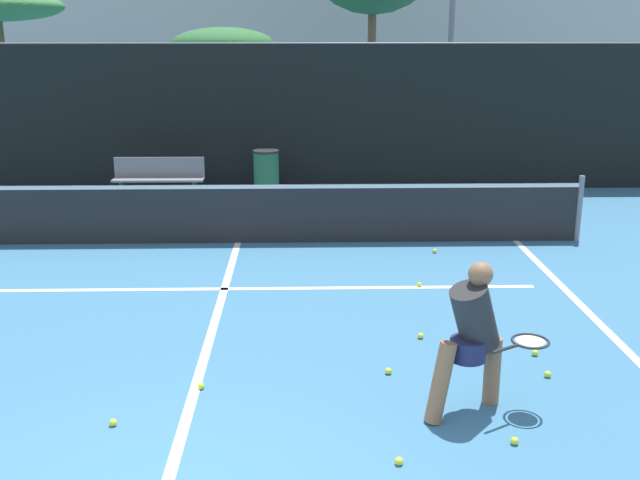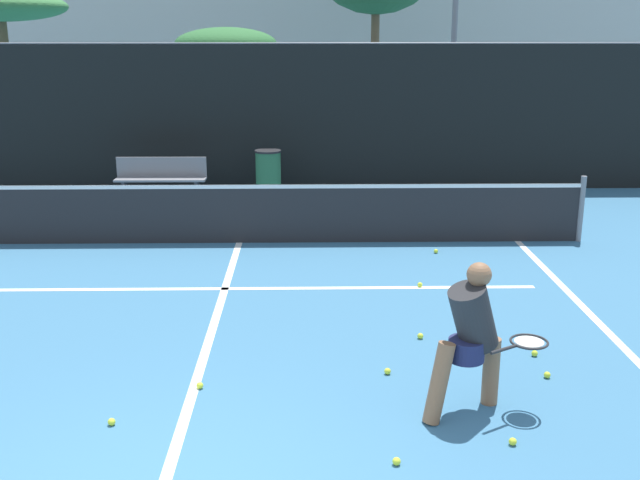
% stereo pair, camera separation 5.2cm
% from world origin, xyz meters
% --- Properties ---
extents(court_service_line, '(8.25, 0.10, 0.01)m').
position_xyz_m(court_service_line, '(0.00, 4.96, 0.00)').
color(court_service_line, white).
rests_on(court_service_line, ground).
extents(court_center_mark, '(0.10, 6.78, 0.01)m').
position_xyz_m(court_center_mark, '(0.00, 3.79, 0.00)').
color(court_center_mark, white).
rests_on(court_center_mark, ground).
extents(court_sideline_right, '(0.10, 7.78, 0.01)m').
position_xyz_m(court_sideline_right, '(4.51, 3.79, 0.00)').
color(court_sideline_right, white).
rests_on(court_sideline_right, ground).
extents(net, '(11.09, 0.09, 1.07)m').
position_xyz_m(net, '(0.00, 7.18, 0.51)').
color(net, slate).
rests_on(net, ground).
extents(fence_back, '(24.00, 0.06, 3.06)m').
position_xyz_m(fence_back, '(0.00, 11.35, 1.52)').
color(fence_back, black).
rests_on(fence_back, ground).
extents(player_practicing, '(1.22, 0.58, 1.40)m').
position_xyz_m(player_practicing, '(2.53, 1.63, 0.74)').
color(player_practicing, '#8C6042').
rests_on(player_practicing, ground).
extents(tennis_ball_scattered_0, '(0.07, 0.07, 0.07)m').
position_xyz_m(tennis_ball_scattered_0, '(-0.62, 1.42, 0.03)').
color(tennis_ball_scattered_0, '#D1E033').
rests_on(tennis_ball_scattered_0, ground).
extents(tennis_ball_scattered_1, '(0.07, 0.07, 0.07)m').
position_xyz_m(tennis_ball_scattered_1, '(3.46, 2.26, 0.03)').
color(tennis_ball_scattered_1, '#D1E033').
rests_on(tennis_ball_scattered_1, ground).
extents(tennis_ball_scattered_2, '(0.07, 0.07, 0.07)m').
position_xyz_m(tennis_ball_scattered_2, '(2.60, 4.98, 0.03)').
color(tennis_ball_scattered_2, '#D1E033').
rests_on(tennis_ball_scattered_2, ground).
extents(tennis_ball_scattered_3, '(0.07, 0.07, 0.07)m').
position_xyz_m(tennis_ball_scattered_3, '(3.07, 6.54, 0.03)').
color(tennis_ball_scattered_3, '#D1E033').
rests_on(tennis_ball_scattered_3, ground).
extents(tennis_ball_scattered_6, '(0.07, 0.07, 0.07)m').
position_xyz_m(tennis_ball_scattered_6, '(1.79, 0.76, 0.03)').
color(tennis_ball_scattered_6, '#D1E033').
rests_on(tennis_ball_scattered_6, ground).
extents(tennis_ball_scattered_7, '(0.07, 0.07, 0.07)m').
position_xyz_m(tennis_ball_scattered_7, '(3.48, 2.77, 0.03)').
color(tennis_ball_scattered_7, '#D1E033').
rests_on(tennis_ball_scattered_7, ground).
extents(tennis_ball_scattered_8, '(0.07, 0.07, 0.07)m').
position_xyz_m(tennis_ball_scattered_8, '(1.89, 2.37, 0.03)').
color(tennis_ball_scattered_8, '#D1E033').
rests_on(tennis_ball_scattered_8, ground).
extents(tennis_ball_scattered_9, '(0.07, 0.07, 0.07)m').
position_xyz_m(tennis_ball_scattered_9, '(0.06, 2.10, 0.03)').
color(tennis_ball_scattered_9, '#D1E033').
rests_on(tennis_ball_scattered_9, ground).
extents(tennis_ball_scattered_10, '(0.07, 0.07, 0.07)m').
position_xyz_m(tennis_ball_scattered_10, '(2.35, 3.25, 0.03)').
color(tennis_ball_scattered_10, '#D1E033').
rests_on(tennis_ball_scattered_10, ground).
extents(tennis_ball_scattered_11, '(0.07, 0.07, 0.07)m').
position_xyz_m(tennis_ball_scattered_11, '(2.79, 1.04, 0.03)').
color(tennis_ball_scattered_11, '#D1E033').
rests_on(tennis_ball_scattered_11, ground).
extents(courtside_bench, '(1.79, 0.39, 0.86)m').
position_xyz_m(courtside_bench, '(-1.81, 10.30, 0.48)').
color(courtside_bench, slate).
rests_on(courtside_bench, ground).
extents(trash_bin, '(0.53, 0.53, 0.98)m').
position_xyz_m(trash_bin, '(0.32, 10.48, 0.49)').
color(trash_bin, '#28603D').
rests_on(trash_bin, ground).
extents(parked_car, '(1.85, 4.70, 1.54)m').
position_xyz_m(parked_car, '(0.48, 14.00, 0.65)').
color(parked_car, navy).
rests_on(parked_car, ground).
extents(tree_west, '(2.83, 2.83, 3.37)m').
position_xyz_m(tree_west, '(-1.13, 17.04, 2.88)').
color(tree_west, brown).
rests_on(tree_west, ground).
extents(tree_mid, '(3.99, 3.99, 4.43)m').
position_xyz_m(tree_mid, '(-8.19, 19.50, 3.94)').
color(tree_mid, brown).
rests_on(tree_mid, ground).
extents(building_far, '(36.00, 2.40, 6.39)m').
position_xyz_m(building_far, '(0.00, 28.65, 3.19)').
color(building_far, '#B2ADA3').
rests_on(building_far, ground).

